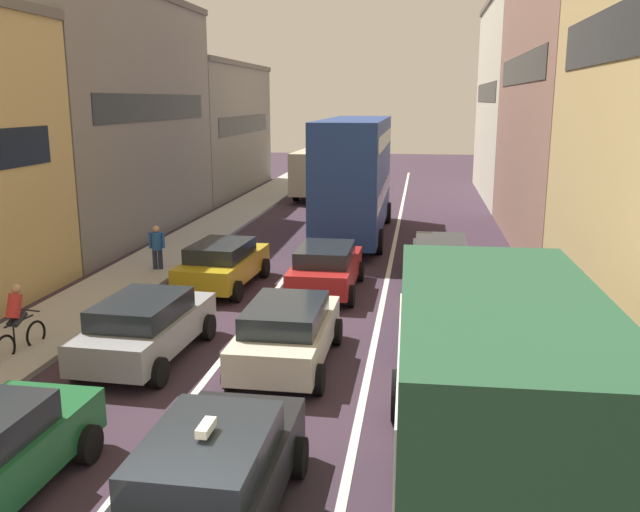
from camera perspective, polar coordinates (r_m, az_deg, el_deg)
sidewalk_left at (r=28.34m, az=-11.08°, el=1.03°), size 2.60×64.00×0.14m
lane_stripe_left at (r=27.11m, az=-1.06°, el=0.59°), size 0.16×60.00×0.01m
lane_stripe_right at (r=26.77m, az=6.14°, el=0.36°), size 0.16×60.00×0.01m
building_row_left at (r=31.56m, az=-19.60°, el=9.94°), size 7.20×43.90×10.32m
building_row_right at (r=28.44m, az=23.79°, el=12.97°), size 7.20×43.90×13.24m
removalist_box_truck at (r=9.65m, az=13.95°, el=-10.92°), size 2.83×7.75×3.58m
taxi_centre_lane_front at (r=9.86m, az=-9.11°, el=-17.82°), size 2.10×4.32×1.66m
sedan_centre_lane_second at (r=15.17m, az=-2.78°, el=-6.37°), size 2.08×4.31×1.49m
wagon_left_lane_second at (r=16.02m, az=-14.45°, el=-5.72°), size 2.21×4.38×1.49m
hatchback_centre_lane_third at (r=20.87m, az=0.51°, el=-0.95°), size 2.09×4.31×1.49m
sedan_left_lane_third at (r=21.60m, az=-8.18°, el=-0.60°), size 2.26×4.40×1.49m
sedan_right_lane_behind_truck at (r=16.85m, az=10.71°, el=-4.60°), size 2.29×4.41×1.49m
wagon_right_lane_far at (r=22.31m, az=10.06°, el=-0.24°), size 2.07×4.30×1.49m
bus_mid_queue_primary at (r=29.05m, az=2.97°, el=7.05°), size 2.83×10.51×5.06m
bus_far_queue_secondary at (r=42.99m, az=0.52°, el=7.56°), size 3.07×10.58×2.90m
cyclist_on_sidewalk at (r=17.15m, az=-24.08°, el=-5.03°), size 0.50×1.72×1.72m
pedestrian_near_kerb at (r=23.84m, az=-13.55°, el=0.82°), size 0.52×0.34×1.66m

